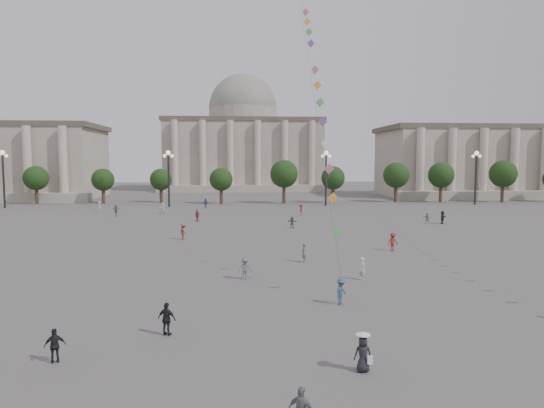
{
  "coord_description": "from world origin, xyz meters",
  "views": [
    {
      "loc": [
        -2.4,
        -22.52,
        8.63
      ],
      "look_at": [
        0.2,
        12.0,
        5.56
      ],
      "focal_mm": 32.0,
      "sensor_mm": 36.0,
      "label": 1
    }
  ],
  "objects": [
    {
      "name": "ground",
      "position": [
        0.0,
        0.0,
        0.0
      ],
      "size": [
        360.0,
        360.0,
        0.0
      ],
      "primitive_type": "plane",
      "color": "#53504E",
      "rests_on": "ground"
    },
    {
      "name": "hall_central",
      "position": [
        0.0,
        129.22,
        14.23
      ],
      "size": [
        48.3,
        34.3,
        35.5
      ],
      "color": "gray",
      "rests_on": "ground"
    },
    {
      "name": "tree_row",
      "position": [
        0.0,
        78.0,
        5.39
      ],
      "size": [
        137.12,
        5.12,
        8.0
      ],
      "color": "#322119",
      "rests_on": "ground"
    },
    {
      "name": "lamp_post_far_west",
      "position": [
        -45.0,
        70.0,
        7.35
      ],
      "size": [
        2.0,
        0.9,
        10.65
      ],
      "color": "#262628",
      "rests_on": "ground"
    },
    {
      "name": "lamp_post_mid_west",
      "position": [
        -15.0,
        70.0,
        7.35
      ],
      "size": [
        2.0,
        0.9,
        10.65
      ],
      "color": "#262628",
      "rests_on": "ground"
    },
    {
      "name": "lamp_post_mid_east",
      "position": [
        15.0,
        70.0,
        7.35
      ],
      "size": [
        2.0,
        0.9,
        10.65
      ],
      "color": "#262628",
      "rests_on": "ground"
    },
    {
      "name": "lamp_post_far_east",
      "position": [
        45.0,
        70.0,
        7.35
      ],
      "size": [
        2.0,
        0.9,
        10.65
      ],
      "color": "#262628",
      "rests_on": "ground"
    },
    {
      "name": "person_crowd_0",
      "position": [
        -7.95,
        66.69,
        0.91
      ],
      "size": [
        1.13,
        0.95,
        1.81
      ],
      "primitive_type": "imported",
      "rotation": [
        0.0,
        0.0,
        0.58
      ],
      "color": "#314C6F",
      "rests_on": "ground"
    },
    {
      "name": "person_crowd_4",
      "position": [
        -14.37,
        57.76,
        0.92
      ],
      "size": [
        1.68,
        1.45,
        1.83
      ],
      "primitive_type": "imported",
      "rotation": [
        0.0,
        0.0,
        3.78
      ],
      "color": "silver",
      "rests_on": "ground"
    },
    {
      "name": "person_crowd_6",
      "position": [
        -1.76,
        12.3,
        0.82
      ],
      "size": [
        1.18,
        0.87,
        1.64
      ],
      "primitive_type": "imported",
      "rotation": [
        0.0,
        0.0,
        0.28
      ],
      "color": "slate",
      "rests_on": "ground"
    },
    {
      "name": "person_crowd_7",
      "position": [
        24.11,
        42.36,
        0.78
      ],
      "size": [
        1.48,
        1.16,
        1.57
      ],
      "primitive_type": "imported",
      "rotation": [
        0.0,
        0.0,
        2.58
      ],
      "color": "#AEADA9",
      "rests_on": "ground"
    },
    {
      "name": "person_crowd_8",
      "position": [
        12.68,
        22.63,
        0.88
      ],
      "size": [
        1.29,
        0.97,
        1.77
      ],
      "primitive_type": "imported",
      "rotation": [
        0.0,
        0.0,
        0.31
      ],
      "color": "maroon",
      "rests_on": "ground"
    },
    {
      "name": "person_crowd_9",
      "position": [
        26.12,
        42.02,
        0.89
      ],
      "size": [
        1.48,
        1.58,
        1.78
      ],
      "primitive_type": "imported",
      "rotation": [
        0.0,
        0.0,
        0.85
      ],
      "color": "black",
      "rests_on": "ground"
    },
    {
      "name": "person_crowd_10",
      "position": [
        -25.27,
        60.66,
        0.93
      ],
      "size": [
        0.73,
        0.81,
        1.86
      ],
      "primitive_type": "imported",
      "rotation": [
        0.0,
        0.0,
        2.09
      ],
      "color": "silver",
      "rests_on": "ground"
    },
    {
      "name": "person_crowd_12",
      "position": [
        4.91,
        39.67,
        0.74
      ],
      "size": [
        1.44,
        0.96,
        1.49
      ],
      "primitive_type": "imported",
      "rotation": [
        0.0,
        0.0,
        2.73
      ],
      "color": "slate",
      "rests_on": "ground"
    },
    {
      "name": "person_crowd_13",
      "position": [
        6.77,
        11.62,
        0.83
      ],
      "size": [
        0.67,
        0.73,
        1.66
      ],
      "primitive_type": "imported",
      "rotation": [
        0.0,
        0.0,
        2.15
      ],
      "color": "silver",
      "rests_on": "ground"
    },
    {
      "name": "person_crowd_16",
      "position": [
        -21.22,
        54.74,
        0.93
      ],
      "size": [
        1.18,
        0.76,
        1.87
      ],
      "primitive_type": "imported",
      "rotation": [
        0.0,
        0.0,
        5.98
      ],
      "color": "slate",
      "rests_on": "ground"
    },
    {
      "name": "person_crowd_17",
      "position": [
        -8.21,
        31.17,
        0.86
      ],
      "size": [
        1.13,
        1.28,
        1.72
      ],
      "primitive_type": "imported",
      "rotation": [
        0.0,
        0.0,
        2.13
      ],
      "color": "brown",
      "rests_on": "ground"
    },
    {
      "name": "person_crowd_18",
      "position": [
        7.98,
        54.09,
        0.87
      ],
      "size": [
        0.72,
        1.16,
        1.74
      ],
      "primitive_type": "imported",
      "rotation": [
        0.0,
        0.0,
        4.78
      ],
      "color": "maroon",
      "rests_on": "ground"
    },
    {
      "name": "person_crowd_19",
      "position": [
        -7.95,
        47.23,
        0.85
      ],
      "size": [
        0.96,
        1.03,
        1.7
      ],
      "primitive_type": "imported",
      "rotation": [
        0.0,
        0.0,
        4.02
      ],
      "color": "maroon",
      "rests_on": "ground"
    },
    {
      "name": "person_crowd_20",
      "position": [
        3.39,
        18.09,
        0.83
      ],
      "size": [
        0.44,
        0.63,
        1.65
      ],
      "primitive_type": "imported",
      "rotation": [
        0.0,
        0.0,
        4.63
      ],
      "color": "#5F5E63",
      "rests_on": "ground"
    },
    {
      "name": "tourist_1",
      "position": [
        -5.85,
        1.19,
        0.83
      ],
      "size": [
        1.06,
        0.75,
        1.67
      ],
      "primitive_type": "imported",
      "rotation": [
        0.0,
        0.0,
        2.74
      ],
      "color": "black",
      "rests_on": "ground"
    },
    {
      "name": "tourist_4",
      "position": [
        -10.17,
        -1.76,
        0.75
      ],
      "size": [
        0.95,
        0.63,
        1.5
      ],
      "primitive_type": "imported",
      "rotation": [
        0.0,
        0.0,
        3.48
      ],
      "color": "black",
      "rests_on": "ground"
    },
    {
      "name": "kite_flyer_1",
      "position": [
        3.91,
        5.66,
        0.81
      ],
      "size": [
        1.11,
        1.19,
        1.61
      ],
      "primitive_type": "imported",
      "rotation": [
        0.0,
        0.0,
        0.91
      ],
      "color": "#304C6C",
      "rests_on": "ground"
    },
    {
      "name": "hat_person",
      "position": [
        2.77,
        -3.63,
        0.81
      ],
      "size": [
        0.73,
        0.6,
        1.69
      ],
      "color": "black",
      "rests_on": "ground"
    }
  ]
}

